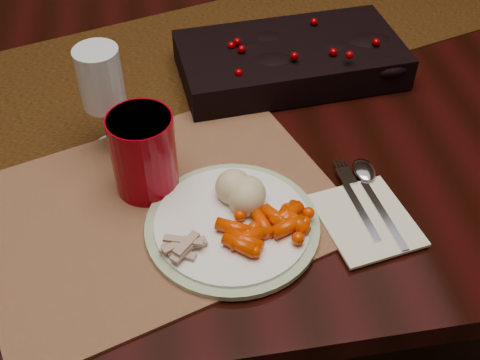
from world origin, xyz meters
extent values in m
plane|color=black|center=(0.00, 0.00, 0.00)|extent=(5.00, 5.00, 0.00)
cube|color=black|center=(0.00, 0.00, 0.38)|extent=(1.80, 1.00, 0.75)
cube|color=black|center=(0.05, 0.16, 0.75)|extent=(1.67, 0.79, 0.00)
cube|color=#8C6A4A|center=(-0.12, -0.25, 0.75)|extent=(0.58, 0.50, 0.00)
cylinder|color=white|center=(-0.03, -0.31, 0.76)|extent=(0.25, 0.25, 0.01)
cube|color=#EDEDCE|center=(0.16, -0.32, 0.76)|extent=(0.14, 0.16, 0.00)
cylinder|color=#83000C|center=(-0.14, -0.20, 0.82)|extent=(0.09, 0.09, 0.13)
camera|label=1|loc=(-0.11, -0.84, 1.38)|focal=45.00mm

